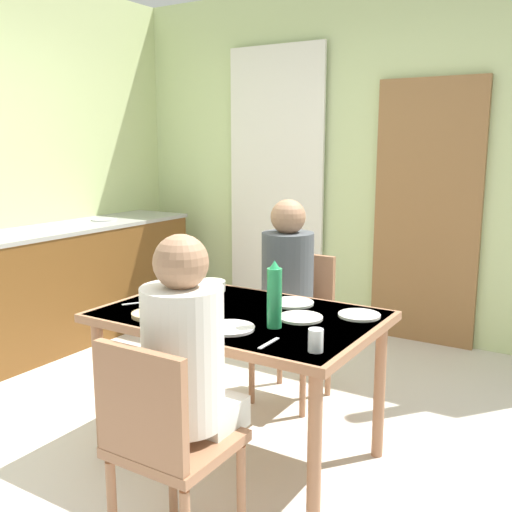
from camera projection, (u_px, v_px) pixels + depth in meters
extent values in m
plane|color=beige|center=(175.00, 441.00, 3.06)|extent=(6.05, 6.05, 0.00)
cube|color=beige|center=(355.00, 161.00, 4.74)|extent=(4.38, 0.10, 2.77)
cube|color=beige|center=(2.00, 162.00, 4.36)|extent=(0.10, 3.49, 2.77)
cube|color=olive|center=(426.00, 214.00, 4.42)|extent=(0.80, 0.05, 2.00)
cube|color=white|center=(276.00, 186.00, 5.04)|extent=(0.90, 0.03, 2.33)
cube|color=brown|center=(79.00, 282.00, 4.68)|extent=(0.60, 2.00, 0.87)
cube|color=#9E9E99|center=(76.00, 226.00, 4.59)|extent=(0.61, 2.04, 0.03)
cylinder|color=#B7B7BC|center=(104.00, 220.00, 4.84)|extent=(0.21, 0.21, 0.01)
cube|color=#9F6C4C|center=(239.00, 317.00, 2.78)|extent=(1.30, 0.86, 0.04)
cube|color=#DF9991|center=(239.00, 313.00, 2.78)|extent=(1.25, 0.83, 0.00)
cylinder|color=#9F6C4C|center=(100.00, 390.00, 2.85)|extent=(0.06, 0.06, 0.70)
cylinder|color=#9F6C4C|center=(314.00, 455.00, 2.25)|extent=(0.06, 0.06, 0.70)
cylinder|color=#9F6C4C|center=(191.00, 347.00, 3.45)|extent=(0.06, 0.06, 0.70)
cylinder|color=#9F6C4C|center=(379.00, 389.00, 2.85)|extent=(0.06, 0.06, 0.70)
cube|color=#9F6C4C|center=(177.00, 444.00, 2.14)|extent=(0.40, 0.40, 0.04)
cube|color=#9F6C4C|center=(141.00, 409.00, 1.95)|extent=(0.38, 0.04, 0.42)
cylinder|color=#9F6C4C|center=(172.00, 469.00, 2.42)|extent=(0.04, 0.04, 0.41)
cylinder|color=#9F6C4C|center=(241.00, 495.00, 2.24)|extent=(0.04, 0.04, 0.41)
cube|color=#9F6C4C|center=(291.00, 328.00, 3.48)|extent=(0.40, 0.40, 0.04)
cube|color=#9F6C4C|center=(305.00, 287.00, 3.59)|extent=(0.38, 0.04, 0.42)
cylinder|color=#9F6C4C|center=(303.00, 382.00, 3.29)|extent=(0.04, 0.04, 0.41)
cylinder|color=#9F6C4C|center=(252.00, 370.00, 3.47)|extent=(0.04, 0.04, 0.41)
cylinder|color=#9F6C4C|center=(328.00, 363.00, 3.58)|extent=(0.04, 0.04, 0.41)
cylinder|color=#9F6C4C|center=(280.00, 353.00, 3.75)|extent=(0.04, 0.04, 0.41)
cube|color=silver|center=(203.00, 412.00, 2.26)|extent=(0.30, 0.22, 0.12)
cylinder|color=silver|center=(183.00, 357.00, 2.12)|extent=(0.30, 0.30, 0.52)
sphere|color=#A87A5B|center=(181.00, 262.00, 2.06)|extent=(0.20, 0.20, 0.20)
cube|color=#435956|center=(278.00, 325.00, 3.33)|extent=(0.30, 0.22, 0.12)
cylinder|color=#4C5156|center=(288.00, 277.00, 3.37)|extent=(0.30, 0.30, 0.52)
sphere|color=#A87A5B|center=(288.00, 217.00, 3.31)|extent=(0.20, 0.20, 0.20)
cylinder|color=#1D7B4C|center=(175.00, 279.00, 2.87)|extent=(0.06, 0.06, 0.27)
cone|color=#177858|center=(174.00, 248.00, 2.84)|extent=(0.04, 0.04, 0.04)
cylinder|color=#289855|center=(274.00, 298.00, 2.54)|extent=(0.07, 0.07, 0.26)
cone|color=#279E5A|center=(275.00, 264.00, 2.51)|extent=(0.05, 0.05, 0.04)
cylinder|color=silver|center=(211.00, 286.00, 3.18)|extent=(0.17, 0.17, 0.05)
cylinder|color=white|center=(230.00, 328.00, 2.53)|extent=(0.22, 0.22, 0.01)
cylinder|color=white|center=(301.00, 317.00, 2.68)|extent=(0.20, 0.20, 0.01)
cylinder|color=white|center=(292.00, 303.00, 2.93)|extent=(0.21, 0.21, 0.01)
cylinder|color=white|center=(359.00, 315.00, 2.72)|extent=(0.20, 0.20, 0.01)
cylinder|color=silver|center=(208.00, 297.00, 2.86)|extent=(0.06, 0.06, 0.10)
cylinder|color=silver|center=(316.00, 340.00, 2.25)|extent=(0.06, 0.06, 0.09)
cylinder|color=#DBB77A|center=(152.00, 314.00, 2.72)|extent=(0.19, 0.19, 0.02)
cube|color=silver|center=(269.00, 343.00, 2.35)|extent=(0.02, 0.15, 0.00)
cube|color=silver|center=(137.00, 303.00, 2.94)|extent=(0.09, 0.14, 0.00)
cube|color=silver|center=(216.00, 314.00, 2.74)|extent=(0.07, 0.15, 0.00)
cube|color=silver|center=(164.00, 296.00, 3.07)|extent=(0.15, 0.06, 0.00)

